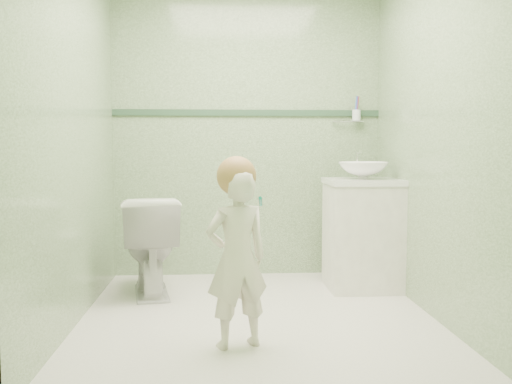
{
  "coord_description": "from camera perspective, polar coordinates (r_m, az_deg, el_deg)",
  "views": [
    {
      "loc": [
        -0.24,
        -3.49,
        1.07
      ],
      "look_at": [
        0.0,
        0.15,
        0.78
      ],
      "focal_mm": 40.0,
      "sensor_mm": 36.0,
      "label": 1
    }
  ],
  "objects": [
    {
      "name": "ground",
      "position": [
        3.66,
        0.16,
        -12.46
      ],
      "size": [
        2.5,
        2.5,
        0.0
      ],
      "primitive_type": "plane",
      "color": "beige",
      "rests_on": "ground"
    },
    {
      "name": "room_shell",
      "position": [
        3.5,
        0.16,
        6.67
      ],
      "size": [
        2.5,
        2.54,
        2.4
      ],
      "color": "gray",
      "rests_on": "ground"
    },
    {
      "name": "trim_stripe",
      "position": [
        4.74,
        -0.88,
        7.93
      ],
      "size": [
        2.2,
        0.02,
        0.05
      ],
      "primitive_type": "cube",
      "color": "#2D4B34",
      "rests_on": "room_shell"
    },
    {
      "name": "vanity",
      "position": [
        4.38,
        10.58,
        -4.34
      ],
      "size": [
        0.52,
        0.5,
        0.8
      ],
      "primitive_type": "cube",
      "color": "beige",
      "rests_on": "ground"
    },
    {
      "name": "counter",
      "position": [
        4.34,
        10.66,
        1.03
      ],
      "size": [
        0.54,
        0.52,
        0.04
      ],
      "primitive_type": "cube",
      "color": "white",
      "rests_on": "vanity"
    },
    {
      "name": "basin",
      "position": [
        4.33,
        10.67,
        2.14
      ],
      "size": [
        0.37,
        0.37,
        0.13
      ],
      "primitive_type": "imported",
      "color": "white",
      "rests_on": "counter"
    },
    {
      "name": "faucet",
      "position": [
        4.51,
        10.1,
        3.25
      ],
      "size": [
        0.03,
        0.13,
        0.18
      ],
      "color": "silver",
      "rests_on": "counter"
    },
    {
      "name": "cup_holder",
      "position": [
        4.82,
        9.92,
        7.6
      ],
      "size": [
        0.26,
        0.07,
        0.21
      ],
      "color": "silver",
      "rests_on": "room_shell"
    },
    {
      "name": "toilet",
      "position": [
        4.22,
        -10.57,
        -5.23
      ],
      "size": [
        0.51,
        0.76,
        0.72
      ],
      "primitive_type": "imported",
      "rotation": [
        0.0,
        0.0,
        3.31
      ],
      "color": "white",
      "rests_on": "ground"
    },
    {
      "name": "toddler",
      "position": [
        3.04,
        -1.93,
        -6.72
      ],
      "size": [
        0.4,
        0.33,
        0.95
      ],
      "primitive_type": "imported",
      "rotation": [
        0.0,
        0.0,
        3.48
      ],
      "color": "beige",
      "rests_on": "ground"
    },
    {
      "name": "hair_cap",
      "position": [
        3.02,
        -1.97,
        1.61
      ],
      "size": [
        0.21,
        0.21,
        0.21
      ],
      "primitive_type": "sphere",
      "color": "#9E713E",
      "rests_on": "toddler"
    },
    {
      "name": "teal_toothbrush",
      "position": [
        2.91,
        0.29,
        -0.87
      ],
      "size": [
        0.1,
        0.14,
        0.08
      ],
      "color": "#087B6B",
      "rests_on": "toddler"
    }
  ]
}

